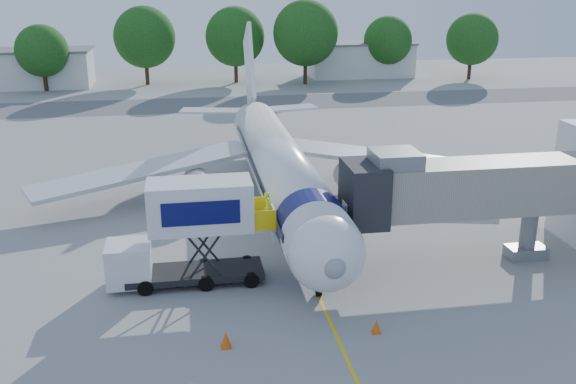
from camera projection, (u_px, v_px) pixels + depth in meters
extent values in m
plane|color=gray|center=(287.00, 226.00, 40.89)|extent=(160.00, 160.00, 0.00)
cube|color=yellow|center=(287.00, 226.00, 40.88)|extent=(0.15, 70.00, 0.01)
cube|color=#59595B|center=(232.00, 104.00, 80.14)|extent=(120.00, 10.00, 0.01)
cylinder|color=white|center=(280.00, 168.00, 42.73)|extent=(3.70, 28.00, 3.70)
sphere|color=white|center=(326.00, 253.00, 29.65)|extent=(3.70, 3.70, 3.70)
sphere|color=gray|center=(334.00, 267.00, 28.20)|extent=(1.10, 1.10, 1.10)
cone|color=white|center=(252.00, 116.00, 58.62)|extent=(3.70, 6.00, 3.70)
cube|color=white|center=(249.00, 68.00, 58.21)|extent=(0.35, 7.26, 8.29)
cube|color=silver|center=(392.00, 158.00, 47.63)|extent=(16.17, 9.32, 1.42)
cube|color=silver|center=(145.00, 170.00, 44.82)|extent=(16.17, 9.32, 1.42)
cylinder|color=#999BA0|center=(353.00, 181.00, 45.53)|extent=(2.10, 3.60, 2.10)
cylinder|color=#999BA0|center=(197.00, 189.00, 43.82)|extent=(2.10, 3.60, 2.10)
cube|color=black|center=(328.00, 246.00, 29.22)|extent=(2.60, 1.39, 0.81)
cylinder|color=#0A0D4C|center=(313.00, 229.00, 32.45)|extent=(3.73, 2.00, 3.73)
cylinder|color=silver|center=(319.00, 282.00, 31.77)|extent=(0.16, 0.16, 1.50)
cylinder|color=black|center=(319.00, 290.00, 31.90)|extent=(0.25, 0.64, 0.64)
cylinder|color=black|center=(309.00, 188.00, 46.76)|extent=(0.35, 0.90, 0.90)
cylinder|color=black|center=(238.00, 192.00, 45.94)|extent=(0.35, 0.90, 0.90)
cube|color=#9D9886|center=(474.00, 187.00, 34.34)|extent=(13.60, 2.60, 2.80)
cube|color=black|center=(364.00, 193.00, 33.39)|extent=(2.00, 3.20, 3.20)
cube|color=slate|center=(395.00, 159.00, 33.06)|extent=(2.40, 2.40, 0.80)
cylinder|color=slate|center=(528.00, 233.00, 35.81)|extent=(0.90, 0.90, 3.00)
cube|color=slate|center=(526.00, 252.00, 36.18)|extent=(2.20, 1.20, 0.70)
cylinder|color=black|center=(511.00, 253.00, 36.04)|extent=(0.30, 0.70, 0.70)
cylinder|color=black|center=(540.00, 251.00, 36.32)|extent=(0.30, 0.70, 0.70)
cube|color=black|center=(195.00, 273.00, 33.23)|extent=(7.00, 2.30, 0.35)
cube|color=silver|center=(129.00, 263.00, 32.46)|extent=(2.20, 2.20, 2.10)
cube|color=black|center=(128.00, 255.00, 32.32)|extent=(1.90, 2.10, 0.70)
cube|color=silver|center=(200.00, 205.00, 32.11)|extent=(5.20, 2.40, 2.50)
cube|color=#0A0D4C|center=(201.00, 213.00, 30.97)|extent=(3.80, 0.04, 1.20)
cube|color=silver|center=(263.00, 224.00, 32.99)|extent=(1.10, 2.20, 0.10)
cube|color=yellow|center=(265.00, 221.00, 31.83)|extent=(1.10, 0.06, 1.10)
cube|color=yellow|center=(260.00, 207.00, 33.79)|extent=(1.10, 0.06, 1.10)
cylinder|color=black|center=(251.00, 280.00, 32.73)|extent=(0.80, 0.25, 0.80)
cylinder|color=black|center=(247.00, 263.00, 34.70)|extent=(0.80, 0.25, 0.80)
cylinder|color=black|center=(146.00, 288.00, 31.91)|extent=(0.80, 0.25, 0.80)
cylinder|color=black|center=(147.00, 270.00, 33.87)|extent=(0.80, 0.25, 0.80)
imported|color=#B6E618|center=(268.00, 207.00, 32.75)|extent=(0.45, 0.64, 1.65)
cone|color=#E0550B|center=(376.00, 326.00, 28.57)|extent=(0.42, 0.42, 0.66)
cube|color=#E0550B|center=(376.00, 332.00, 28.67)|extent=(0.38, 0.38, 0.04)
cone|color=#E0550B|center=(226.00, 339.00, 27.43)|extent=(0.47, 0.47, 0.75)
cube|color=#E0550B|center=(226.00, 347.00, 27.55)|extent=(0.43, 0.43, 0.04)
cube|color=silver|center=(26.00, 69.00, 91.80)|extent=(18.00, 8.00, 5.00)
cube|color=slate|center=(24.00, 50.00, 90.95)|extent=(18.40, 8.40, 0.30)
cube|color=silver|center=(360.00, 60.00, 101.47)|extent=(16.00, 7.00, 5.00)
cube|color=slate|center=(361.00, 43.00, 100.62)|extent=(16.40, 7.40, 0.30)
cylinder|color=#382314|center=(45.00, 79.00, 88.62)|extent=(0.56, 0.56, 3.19)
sphere|color=#144B17|center=(42.00, 51.00, 87.37)|extent=(7.09, 7.09, 7.09)
cylinder|color=#382314|center=(147.00, 71.00, 93.67)|extent=(0.56, 0.56, 3.96)
sphere|color=#144B17|center=(145.00, 37.00, 92.13)|extent=(8.81, 8.81, 8.81)
cylinder|color=#382314|center=(236.00, 69.00, 95.59)|extent=(0.56, 0.56, 3.91)
sphere|color=#144B17|center=(235.00, 37.00, 94.06)|extent=(8.69, 8.69, 8.69)
cylinder|color=#382314|center=(305.00, 69.00, 94.29)|extent=(0.56, 0.56, 4.26)
sphere|color=#144B17|center=(306.00, 33.00, 92.63)|extent=(9.46, 9.46, 9.46)
cylinder|color=#382314|center=(387.00, 67.00, 100.04)|extent=(0.56, 0.56, 3.34)
sphere|color=#144B17|center=(388.00, 40.00, 98.74)|extent=(7.42, 7.42, 7.42)
cylinder|color=#382314|center=(470.00, 68.00, 98.95)|extent=(0.56, 0.56, 3.51)
sphere|color=#144B17|center=(472.00, 39.00, 97.58)|extent=(7.79, 7.79, 7.79)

